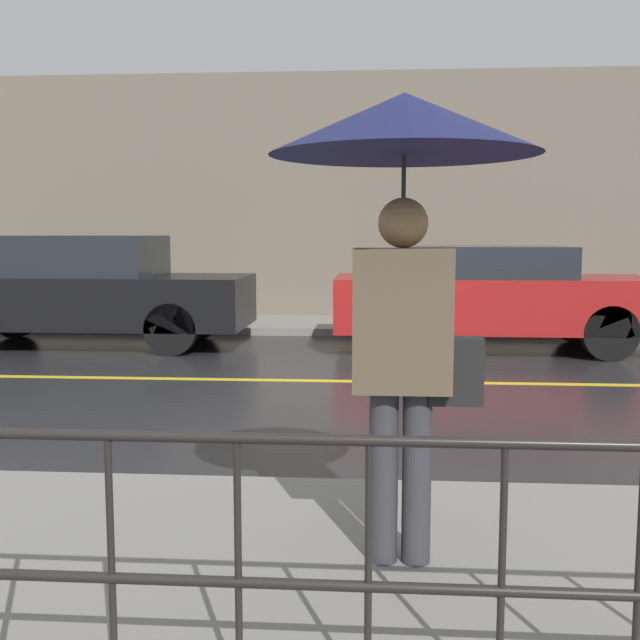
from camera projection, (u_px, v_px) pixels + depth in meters
name	position (u px, v px, depth m)	size (l,w,h in m)	color
ground_plane	(373.00, 382.00, 8.25)	(80.00, 80.00, 0.00)	#262628
sidewalk_near	(369.00, 580.00, 3.37)	(28.00, 2.45, 0.12)	gray
sidewalk_far	(373.00, 325.00, 12.89)	(28.00, 2.01, 0.12)	gray
lane_marking	(373.00, 381.00, 8.25)	(25.20, 0.12, 0.01)	gold
building_storefront	(375.00, 199.00, 13.78)	(28.00, 0.30, 4.55)	#706656
railing_foreground	(369.00, 533.00, 2.34)	(12.00, 0.04, 0.88)	black
pedestrian	(405.00, 181.00, 3.24)	(1.18, 1.18, 2.10)	#333338
car_black	(83.00, 290.00, 10.85)	(4.71, 1.75, 1.60)	black
car_red	(491.00, 296.00, 10.43)	(4.39, 1.78, 1.46)	maroon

